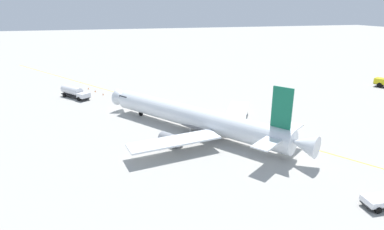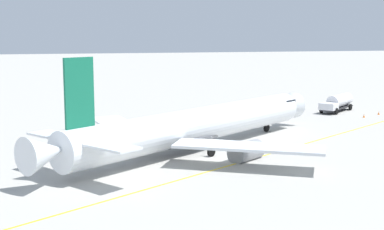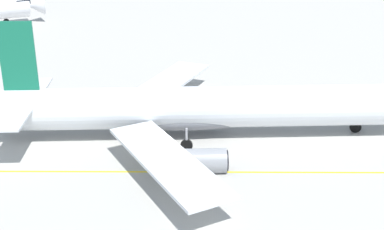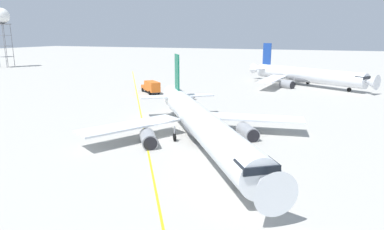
{
  "view_description": "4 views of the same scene",
  "coord_description": "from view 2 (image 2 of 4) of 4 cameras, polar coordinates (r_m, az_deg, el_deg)",
  "views": [
    {
      "loc": [
        -21.47,
        -54.04,
        22.44
      ],
      "look_at": [
        -5.32,
        3.28,
        2.19
      ],
      "focal_mm": 29.9,
      "sensor_mm": 36.0,
      "label": 1
    },
    {
      "loc": [
        52.79,
        -16.18,
        13.43
      ],
      "look_at": [
        -5.92,
        -0.78,
        4.07
      ],
      "focal_mm": 50.19,
      "sensor_mm": 36.0,
      "label": 2
    },
    {
      "loc": [
        33.4,
        23.95,
        21.2
      ],
      "look_at": [
        -5.0,
        -0.92,
        2.2
      ],
      "focal_mm": 49.02,
      "sensor_mm": 36.0,
      "label": 3
    },
    {
      "loc": [
        -21.48,
        42.42,
        14.78
      ],
      "look_at": [
        -3.49,
        -2.71,
        3.22
      ],
      "focal_mm": 31.98,
      "sensor_mm": 36.0,
      "label": 4
    }
  ],
  "objects": [
    {
      "name": "safety_cone_mid",
      "position": [
        93.72,
        19.23,
        0.2
      ],
      "size": [
        0.36,
        0.36,
        0.55
      ],
      "color": "orange",
      "rests_on": "ground_plane"
    },
    {
      "name": "fuel_tanker_truck",
      "position": [
        95.32,
        15.21,
        1.31
      ],
      "size": [
        7.73,
        8.87,
        2.87
      ],
      "rotation": [
        0.0,
        0.0,
        5.38
      ],
      "color": "#232326",
      "rests_on": "ground_plane"
    },
    {
      "name": "taxiway_centreline",
      "position": [
        59.1,
        7.17,
        -4.44
      ],
      "size": [
        106.72,
        167.22,
        0.01
      ],
      "rotation": [
        0.0,
        0.0,
        2.14
      ],
      "color": "yellow",
      "rests_on": "ground_plane"
    },
    {
      "name": "ground_plane",
      "position": [
        56.82,
        2.28,
        -4.91
      ],
      "size": [
        600.0,
        600.0,
        0.0
      ],
      "primitive_type": "plane",
      "color": "#ADAAA3"
    },
    {
      "name": "safety_cone_near",
      "position": [
        89.84,
        17.81,
        -0.08
      ],
      "size": [
        0.36,
        0.36,
        0.55
      ],
      "color": "orange",
      "rests_on": "ground_plane"
    },
    {
      "name": "airliner_main",
      "position": [
        61.42,
        0.37,
        -1.28
      ],
      "size": [
        30.22,
        38.6,
        11.4
      ],
      "rotation": [
        0.0,
        0.0,
        2.19
      ],
      "color": "silver",
      "rests_on": "ground_plane"
    }
  ]
}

